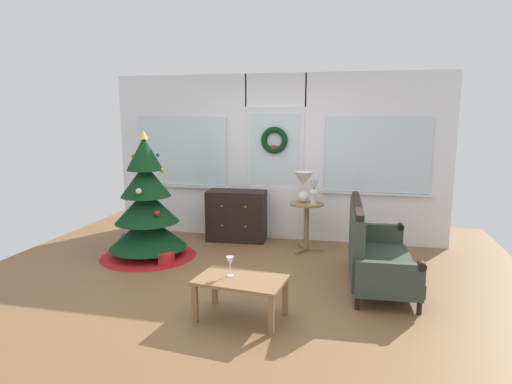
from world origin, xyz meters
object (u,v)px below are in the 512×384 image
(table_lamp, at_px, (304,183))
(settee_sofa, at_px, (372,252))
(coffee_table, at_px, (241,284))
(dresser_cabinet, at_px, (237,216))
(wine_glass, at_px, (230,262))
(gift_box, at_px, (166,259))
(flower_vase, at_px, (314,196))
(christmas_tree, at_px, (147,214))
(side_table, at_px, (307,217))

(table_lamp, bearing_deg, settee_sofa, -49.66)
(settee_sofa, bearing_deg, coffee_table, -135.86)
(settee_sofa, bearing_deg, table_lamp, 130.34)
(dresser_cabinet, bearing_deg, table_lamp, -13.76)
(wine_glass, relative_size, gift_box, 1.17)
(dresser_cabinet, height_order, coffee_table, dresser_cabinet)
(coffee_table, height_order, gift_box, coffee_table)
(settee_sofa, distance_m, table_lamp, 1.58)
(settee_sofa, xyz_separation_m, flower_vase, (-0.79, 1.02, 0.44))
(table_lamp, distance_m, wine_glass, 2.37)
(flower_vase, relative_size, gift_box, 2.10)
(christmas_tree, xyz_separation_m, dresser_cabinet, (0.98, 1.05, -0.21))
(dresser_cabinet, xyz_separation_m, side_table, (1.12, -0.30, 0.11))
(flower_vase, distance_m, wine_glass, 2.28)
(christmas_tree, distance_m, table_lamp, 2.22)
(dresser_cabinet, xyz_separation_m, settee_sofa, (2.01, -1.38, -0.01))
(dresser_cabinet, xyz_separation_m, coffee_table, (0.76, -2.59, -0.05))
(christmas_tree, xyz_separation_m, coffee_table, (1.74, -1.54, -0.26))
(settee_sofa, distance_m, wine_glass, 1.81)
(dresser_cabinet, xyz_separation_m, table_lamp, (1.06, -0.26, 0.59))
(side_table, relative_size, gift_box, 4.19)
(gift_box, bearing_deg, christmas_tree, 143.51)
(coffee_table, bearing_deg, table_lamp, 82.63)
(christmas_tree, xyz_separation_m, gift_box, (0.40, -0.30, -0.52))
(flower_vase, distance_m, gift_box, 2.18)
(settee_sofa, distance_m, flower_vase, 1.36)
(christmas_tree, height_order, coffee_table, christmas_tree)
(christmas_tree, height_order, settee_sofa, christmas_tree)
(table_lamp, distance_m, gift_box, 2.16)
(flower_vase, xyz_separation_m, coffee_table, (-0.46, -2.23, -0.47))
(flower_vase, bearing_deg, settee_sofa, -52.22)
(wine_glass, bearing_deg, table_lamp, 79.66)
(side_table, bearing_deg, christmas_tree, -160.34)
(gift_box, bearing_deg, dresser_cabinet, 66.81)
(table_lamp, xyz_separation_m, coffee_table, (-0.30, -2.33, -0.64))
(flower_vase, relative_size, coffee_table, 0.39)
(dresser_cabinet, bearing_deg, christmas_tree, -132.95)
(christmas_tree, bearing_deg, wine_glass, -42.72)
(christmas_tree, xyz_separation_m, flower_vase, (2.20, 0.69, 0.21))
(settee_sofa, bearing_deg, gift_box, 179.36)
(christmas_tree, height_order, side_table, christmas_tree)
(table_lamp, bearing_deg, side_table, -33.69)
(settee_sofa, height_order, gift_box, settee_sofa)
(side_table, bearing_deg, flower_vase, -30.96)
(settee_sofa, xyz_separation_m, coffee_table, (-1.25, -1.21, -0.04))
(coffee_table, distance_m, gift_box, 1.84)
(dresser_cabinet, relative_size, table_lamp, 2.10)
(christmas_tree, xyz_separation_m, wine_glass, (1.62, -1.50, -0.06))
(settee_sofa, height_order, flower_vase, flower_vase)
(flower_vase, bearing_deg, side_table, 149.04)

